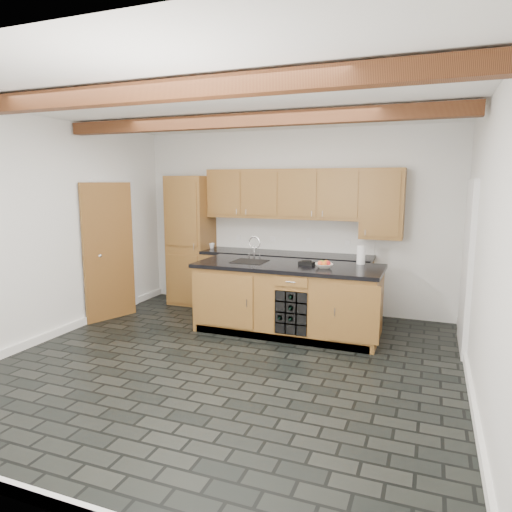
# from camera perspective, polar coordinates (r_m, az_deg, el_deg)

# --- Properties ---
(ground) EXTENTS (5.00, 5.00, 0.00)m
(ground) POSITION_cam_1_polar(r_m,az_deg,el_deg) (5.24, -3.61, -13.27)
(ground) COLOR black
(ground) RESTS_ON ground
(room_shell) EXTENTS (5.01, 5.00, 5.00)m
(room_shell) POSITION_cam_1_polar(r_m,az_deg,el_deg) (5.38, -2.24, 4.13)
(room_shell) COLOR white
(room_shell) RESTS_ON ground
(back_cabinetry) EXTENTS (3.65, 0.62, 2.20)m
(back_cabinetry) POSITION_cam_1_polar(r_m,az_deg,el_deg) (7.13, 1.07, 0.97)
(back_cabinetry) COLOR olive
(back_cabinetry) RESTS_ON ground
(island) EXTENTS (2.48, 0.96, 0.93)m
(island) POSITION_cam_1_polar(r_m,az_deg,el_deg) (6.13, 4.01, -5.33)
(island) COLOR olive
(island) RESTS_ON ground
(faucet) EXTENTS (0.45, 0.40, 0.34)m
(faucet) POSITION_cam_1_polar(r_m,az_deg,el_deg) (6.25, -0.69, -0.34)
(faucet) COLOR black
(faucet) RESTS_ON island
(kitchen_scale) EXTENTS (0.21, 0.14, 0.06)m
(kitchen_scale) POSITION_cam_1_polar(r_m,az_deg,el_deg) (6.00, 6.34, -0.86)
(kitchen_scale) COLOR black
(kitchen_scale) RESTS_ON island
(fruit_bowl) EXTENTS (0.28, 0.28, 0.06)m
(fruit_bowl) POSITION_cam_1_polar(r_m,az_deg,el_deg) (5.84, 8.49, -1.20)
(fruit_bowl) COLOR silver
(fruit_bowl) RESTS_ON island
(fruit_cluster) EXTENTS (0.16, 0.17, 0.07)m
(fruit_cluster) POSITION_cam_1_polar(r_m,az_deg,el_deg) (5.83, 8.49, -0.91)
(fruit_cluster) COLOR red
(fruit_cluster) RESTS_ON fruit_bowl
(paper_towel) EXTENTS (0.11, 0.11, 0.24)m
(paper_towel) POSITION_cam_1_polar(r_m,az_deg,el_deg) (6.18, 12.99, 0.13)
(paper_towel) COLOR white
(paper_towel) RESTS_ON island
(mug) EXTENTS (0.12, 0.12, 0.09)m
(mug) POSITION_cam_1_polar(r_m,az_deg,el_deg) (7.50, -5.56, 1.29)
(mug) COLOR white
(mug) RESTS_ON back_cabinetry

